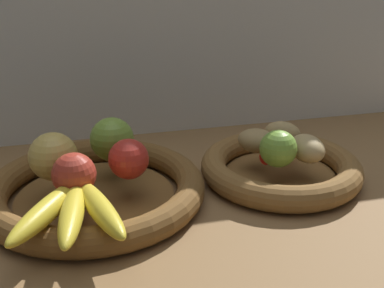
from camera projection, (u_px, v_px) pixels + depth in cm
name	position (u px, v px, depth cm)	size (l,w,h in cm)	color
ground_plane	(201.00, 193.00, 86.07)	(140.00, 90.00, 3.00)	olive
back_wall	(165.00, 9.00, 101.96)	(140.00, 3.00, 55.00)	silver
fruit_bowl_left	(95.00, 189.00, 79.75)	(36.94, 36.94, 4.59)	brown
fruit_bowl_right	(280.00, 168.00, 87.56)	(29.34, 29.34, 4.59)	brown
apple_red_right	(129.00, 159.00, 77.06)	(6.65, 6.65, 6.65)	red
apple_red_front	(74.00, 175.00, 71.65)	(6.72, 6.72, 6.72)	#B73828
apple_green_back	(112.00, 139.00, 83.57)	(7.75, 7.75, 7.75)	#7AA338
apple_golden_left	(53.00, 157.00, 76.13)	(7.86, 7.86, 7.86)	#DBB756
banana_bunch_front	(73.00, 209.00, 65.73)	(16.92, 19.62, 3.21)	yellow
potato_back	(282.00, 134.00, 90.15)	(6.95, 4.56, 4.79)	tan
potato_oblong	(258.00, 141.00, 87.49)	(7.55, 5.92, 4.33)	#A38451
potato_small	(307.00, 148.00, 83.60)	(7.64, 5.63, 4.73)	tan
lime_near	(278.00, 149.00, 81.31)	(6.47, 6.47, 6.47)	#7AAD3D
chili_pepper	(287.00, 149.00, 86.18)	(2.40, 2.40, 12.31)	red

